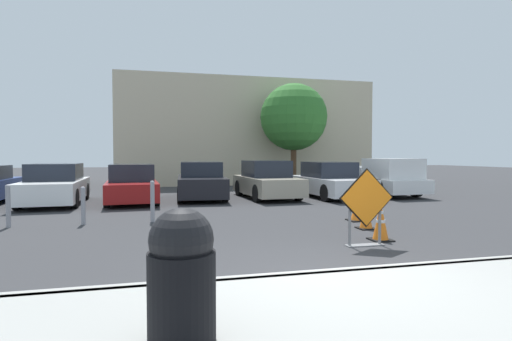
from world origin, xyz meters
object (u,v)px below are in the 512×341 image
object	(u,v)px
bollard_nearest	(152,200)
bollard_second	(83,204)
traffic_cone_third	(357,210)
parked_car_sixth	(329,181)
parked_car_second	(55,186)
bollard_third	(8,205)
traffic_cone_second	(366,213)
parked_car_fourth	(201,182)
road_closed_sign	(366,204)
traffic_cone_nearest	(381,222)
parked_car_third	(132,185)
parked_car_fifth	(267,181)
pickup_truck	(381,178)
trash_bin	(182,274)

from	to	relation	value
bollard_nearest	bollard_second	bearing A→B (deg)	-180.00
traffic_cone_third	parked_car_sixth	world-z (taller)	parked_car_sixth
parked_car_second	bollard_second	size ratio (longest dim) A/B	4.63
parked_car_sixth	bollard_third	bearing A→B (deg)	21.08
traffic_cone_second	parked_car_fourth	world-z (taller)	parked_car_fourth
road_closed_sign	parked_car_second	bearing A→B (deg)	130.78
traffic_cone_nearest	bollard_second	size ratio (longest dim) A/B	0.83
parked_car_third	bollard_third	bearing A→B (deg)	57.50
road_closed_sign	parked_car_fifth	bearing A→B (deg)	87.12
pickup_truck	bollard_nearest	size ratio (longest dim) A/B	4.82
parked_car_fifth	parked_car_sixth	distance (m)	2.65
traffic_cone_third	pickup_truck	world-z (taller)	pickup_truck
traffic_cone_nearest	traffic_cone_third	world-z (taller)	traffic_cone_nearest
bollard_second	parked_car_third	bearing A→B (deg)	79.26
parked_car_fifth	parked_car_sixth	world-z (taller)	parked_car_fifth
traffic_cone_nearest	parked_car_fourth	size ratio (longest dim) A/B	0.18
bollard_third	traffic_cone_second	bearing A→B (deg)	-15.09
parked_car_third	bollard_second	xyz separation A→B (m)	(-0.89, -4.68, -0.14)
traffic_cone_nearest	bollard_nearest	size ratio (longest dim) A/B	0.73
parked_car_third	pickup_truck	world-z (taller)	pickup_truck
traffic_cone_third	bollard_second	size ratio (longest dim) A/B	0.61
traffic_cone_nearest	parked_car_second	world-z (taller)	parked_car_second
parked_car_fifth	bollard_second	distance (m)	7.90
parked_car_third	parked_car_fifth	bearing A→B (deg)	179.29
parked_car_second	bollard_third	bearing A→B (deg)	88.37
parked_car_second	parked_car_sixth	world-z (taller)	parked_car_sixth
traffic_cone_third	bollard_nearest	distance (m)	5.42
parked_car_second	parked_car_sixth	bearing A→B (deg)	177.08
parked_car_sixth	parked_car_fifth	bearing A→B (deg)	-9.46
trash_bin	parked_car_fifth	bearing A→B (deg)	71.44
parked_car_third	trash_bin	world-z (taller)	parked_car_third
traffic_cone_nearest	parked_car_third	world-z (taller)	parked_car_third
traffic_cone_nearest	parked_car_sixth	size ratio (longest dim) A/B	0.17
parked_car_second	road_closed_sign	bearing A→B (deg)	128.51
traffic_cone_second	parked_car_sixth	world-z (taller)	parked_car_sixth
parked_car_third	bollard_third	world-z (taller)	parked_car_third
road_closed_sign	bollard_second	xyz separation A→B (m)	(-5.71, 3.88, -0.30)
traffic_cone_second	parked_car_fourth	size ratio (longest dim) A/B	0.18
parked_car_sixth	bollard_third	size ratio (longest dim) A/B	4.37
road_closed_sign	traffic_cone_second	distance (m)	1.93
parked_car_third	trash_bin	bearing A→B (deg)	91.83
parked_car_sixth	bollard_third	xyz separation A→B (m)	(-10.48, -4.64, -0.13)
traffic_cone_third	parked_car_second	world-z (taller)	parked_car_second
road_closed_sign	trash_bin	distance (m)	5.03
bollard_third	road_closed_sign	bearing A→B (deg)	-27.68
parked_car_second	pickup_truck	bearing A→B (deg)	178.87
trash_bin	bollard_third	xyz separation A→B (m)	(-3.73, 7.32, -0.17)
parked_car_second	bollard_nearest	xyz separation A→B (m)	(3.44, -4.76, -0.10)
traffic_cone_nearest	parked_car_fifth	size ratio (longest dim) A/B	0.18
parked_car_second	parked_car_fifth	world-z (taller)	parked_car_fifth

